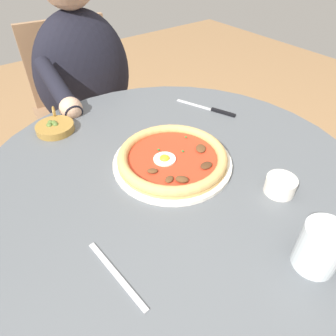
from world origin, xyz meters
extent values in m
cube|color=#9E754C|center=(0.00, 0.00, -0.01)|extent=(6.00, 6.00, 0.02)
cylinder|color=#565B60|center=(0.00, 0.00, 0.70)|extent=(0.95, 0.95, 0.03)
cylinder|color=#4E5257|center=(0.00, 0.00, 0.35)|extent=(0.10, 0.10, 0.66)
cylinder|color=#4E5257|center=(0.00, 0.00, 0.01)|extent=(0.48, 0.48, 0.02)
cylinder|color=white|center=(0.03, -0.02, 0.72)|extent=(0.29, 0.29, 0.01)
cylinder|color=tan|center=(0.03, -0.02, 0.73)|extent=(0.27, 0.27, 0.01)
torus|color=tan|center=(0.03, -0.02, 0.74)|extent=(0.27, 0.27, 0.02)
cylinder|color=red|center=(0.03, -0.02, 0.73)|extent=(0.25, 0.25, 0.00)
cylinder|color=white|center=(0.03, 0.00, 0.74)|extent=(0.05, 0.05, 0.00)
ellipsoid|color=yellow|center=(0.03, 0.00, 0.74)|extent=(0.02, 0.02, 0.02)
ellipsoid|color=brown|center=(0.01, -0.10, 0.74)|extent=(0.04, 0.04, 0.01)
ellipsoid|color=#4C2D19|center=(-0.05, -0.06, 0.74)|extent=(0.03, 0.03, 0.01)
ellipsoid|color=brown|center=(0.01, 0.05, 0.74)|extent=(0.03, 0.03, 0.01)
ellipsoid|color=brown|center=(-0.05, 0.02, 0.74)|extent=(0.04, 0.03, 0.01)
ellipsoid|color=brown|center=(-0.03, 0.04, 0.74)|extent=(0.03, 0.03, 0.01)
ellipsoid|color=#2D6B28|center=(0.07, -0.10, 0.74)|extent=(0.01, 0.01, 0.00)
ellipsoid|color=#2D6B28|center=(0.07, -0.01, 0.74)|extent=(0.01, 0.01, 0.00)
ellipsoid|color=#2D6B28|center=(0.03, -0.05, 0.74)|extent=(0.01, 0.01, 0.00)
cylinder|color=silver|center=(-0.34, -0.05, 0.76)|extent=(0.07, 0.07, 0.09)
cylinder|color=silver|center=(-0.34, -0.05, 0.73)|extent=(0.07, 0.07, 0.03)
cube|color=silver|center=(0.22, -0.26, 0.71)|extent=(0.12, 0.05, 0.00)
cube|color=black|center=(0.13, -0.30, 0.72)|extent=(0.08, 0.04, 0.01)
cylinder|color=white|center=(-0.19, -0.15, 0.73)|extent=(0.07, 0.07, 0.04)
cylinder|color=olive|center=(-0.19, -0.15, 0.74)|extent=(0.05, 0.05, 0.01)
cylinder|color=olive|center=(0.35, 0.15, 0.72)|extent=(0.11, 0.11, 0.02)
torus|color=olive|center=(0.40, 0.13, 0.74)|extent=(0.03, 0.02, 0.03)
ellipsoid|color=#516B2D|center=(0.35, 0.17, 0.73)|extent=(0.02, 0.02, 0.02)
ellipsoid|color=#516B2D|center=(0.36, 0.15, 0.73)|extent=(0.02, 0.02, 0.02)
ellipsoid|color=#516B2D|center=(0.35, 0.15, 0.73)|extent=(0.02, 0.02, 0.02)
ellipsoid|color=#516B2D|center=(0.36, 0.16, 0.73)|extent=(0.02, 0.02, 0.02)
cube|color=#BCBCC1|center=(-0.15, 0.24, 0.71)|extent=(0.17, 0.02, 0.00)
cube|color=#282833|center=(0.70, -0.09, 0.23)|extent=(0.32, 0.37, 0.45)
ellipsoid|color=black|center=(0.70, -0.09, 0.69)|extent=(0.27, 0.40, 0.49)
cylinder|color=black|center=(0.51, 0.08, 0.76)|extent=(0.27, 0.07, 0.13)
sphere|color=tan|center=(0.41, 0.08, 0.73)|extent=(0.07, 0.07, 0.07)
cube|color=#957050|center=(0.75, -0.10, 0.47)|extent=(0.47, 0.47, 0.02)
cube|color=#957050|center=(0.94, -0.12, 0.67)|extent=(0.07, 0.38, 0.37)
cylinder|color=#8E6B4C|center=(0.58, 0.11, 0.23)|extent=(0.02, 0.02, 0.46)
cylinder|color=#8E6B4C|center=(0.54, -0.26, 0.23)|extent=(0.02, 0.02, 0.46)
cylinder|color=#8E6B4C|center=(0.96, 0.07, 0.23)|extent=(0.02, 0.02, 0.46)
cylinder|color=#8E6B4C|center=(0.91, -0.31, 0.23)|extent=(0.02, 0.02, 0.46)
camera|label=1|loc=(-0.43, 0.34, 1.19)|focal=32.44mm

